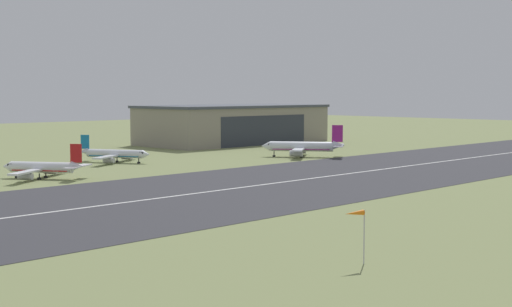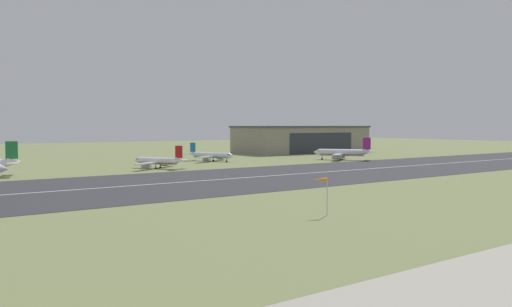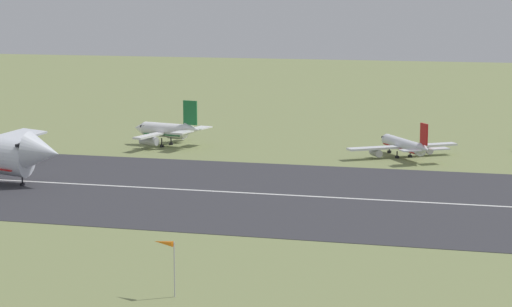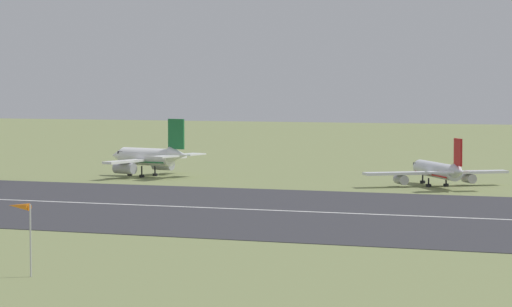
# 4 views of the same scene
# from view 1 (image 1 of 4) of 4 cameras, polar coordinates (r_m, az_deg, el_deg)

# --- Properties ---
(runway_strip) EXTENTS (505.01, 55.12, 0.06)m
(runway_strip) POSITION_cam_1_polar(r_m,az_deg,el_deg) (135.83, -2.93, -2.97)
(runway_strip) COLOR #333338
(runway_strip) RESTS_ON ground_plane
(runway_centreline) EXTENTS (454.51, 0.70, 0.01)m
(runway_centreline) POSITION_cam_1_polar(r_m,az_deg,el_deg) (135.82, -2.93, -2.95)
(runway_centreline) COLOR silver
(runway_centreline) RESTS_ON runway_strip
(hangar_building) EXTENTS (70.67, 33.12, 14.04)m
(hangar_building) POSITION_cam_1_polar(r_m,az_deg,el_deg) (263.78, -1.78, 2.37)
(hangar_building) COLOR gray
(hangar_building) RESTS_ON ground_plane
(airplane_parked_west) EXTENTS (20.28, 19.01, 7.68)m
(airplane_parked_west) POSITION_cam_1_polar(r_m,az_deg,el_deg) (160.72, -16.69, -1.10)
(airplane_parked_west) COLOR silver
(airplane_parked_west) RESTS_ON ground_plane
(airplane_parked_east) EXTENTS (21.46, 23.42, 9.33)m
(airplane_parked_east) POSITION_cam_1_polar(r_m,az_deg,el_deg) (206.36, 3.74, 0.54)
(airplane_parked_east) COLOR silver
(airplane_parked_east) RESTS_ON ground_plane
(airplane_parked_far_east) EXTENTS (20.35, 20.44, 7.29)m
(airplane_parked_far_east) POSITION_cam_1_polar(r_m,az_deg,el_deg) (193.01, -11.27, -0.04)
(airplane_parked_far_east) COLOR silver
(airplane_parked_far_east) RESTS_ON ground_plane
(windsock_pole) EXTENTS (2.62, 1.26, 6.01)m
(windsock_pole) POSITION_cam_1_polar(r_m,az_deg,el_deg) (77.31, 7.95, -4.98)
(windsock_pole) COLOR #B7B7BC
(windsock_pole) RESTS_ON ground_plane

